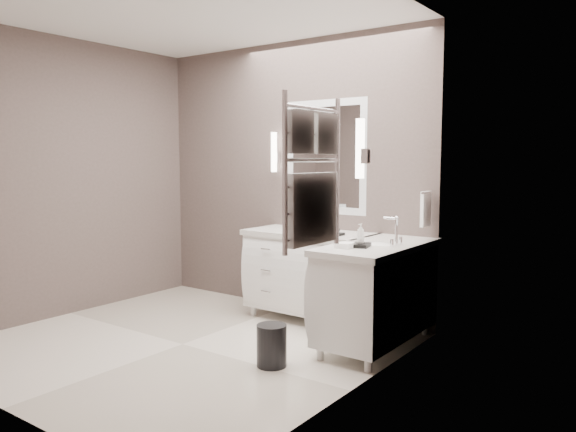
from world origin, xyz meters
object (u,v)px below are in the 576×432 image
Objects in this scene: vanity_back at (310,269)px; towel_ladder at (312,183)px; waste_bin at (272,345)px; vanity_right at (377,288)px.

towel_ladder is at bearing -55.90° from vanity_back.
towel_ladder is 2.88× the size of waste_bin.
towel_ladder reaches higher than waste_bin.
waste_bin is at bearing 145.50° from towel_ladder.
vanity_back is 1.00× the size of vanity_right.
waste_bin is at bearing -116.49° from vanity_right.
vanity_right is (0.88, -0.33, 0.00)m from vanity_back.
towel_ladder is at bearing -80.16° from vanity_right.
vanity_back is 1.38× the size of towel_ladder.
vanity_right is 1.60m from towel_ladder.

